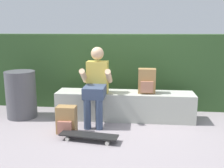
# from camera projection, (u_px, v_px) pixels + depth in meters

# --- Properties ---
(ground_plane) EXTENTS (24.00, 24.00, 0.00)m
(ground_plane) POSITION_uv_depth(u_px,v_px,m) (123.00, 125.00, 4.17)
(ground_plane) COLOR gray
(bench_main) EXTENTS (2.28, 0.46, 0.46)m
(bench_main) POSITION_uv_depth(u_px,v_px,m) (125.00, 105.00, 4.44)
(bench_main) COLOR #AEB1A4
(bench_main) RESTS_ON ground
(person_skater) EXTENTS (0.49, 0.62, 1.21)m
(person_skater) POSITION_uv_depth(u_px,v_px,m) (96.00, 83.00, 4.19)
(person_skater) COLOR gold
(person_skater) RESTS_ON ground
(skateboard_near_person) EXTENTS (0.82, 0.31, 0.09)m
(skateboard_near_person) POSITION_uv_depth(u_px,v_px,m) (89.00, 136.00, 3.58)
(skateboard_near_person) COLOR black
(skateboard_near_person) RESTS_ON ground
(backpack_on_bench) EXTENTS (0.28, 0.23, 0.40)m
(backpack_on_bench) POSITION_uv_depth(u_px,v_px,m) (147.00, 81.00, 4.31)
(backpack_on_bench) COLOR #A37A47
(backpack_on_bench) RESTS_ON bench_main
(backpack_on_ground) EXTENTS (0.28, 0.23, 0.40)m
(backpack_on_ground) POSITION_uv_depth(u_px,v_px,m) (67.00, 120.00, 3.83)
(backpack_on_ground) COLOR #A37A47
(backpack_on_ground) RESTS_ON ground
(hedge_row) EXTENTS (4.64, 0.67, 1.40)m
(hedge_row) POSITION_uv_depth(u_px,v_px,m) (105.00, 70.00, 5.24)
(hedge_row) COLOR #2D4C26
(hedge_row) RESTS_ON ground
(trash_bin) EXTENTS (0.50, 0.50, 0.80)m
(trash_bin) POSITION_uv_depth(u_px,v_px,m) (21.00, 94.00, 4.50)
(trash_bin) COLOR #4C4C51
(trash_bin) RESTS_ON ground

